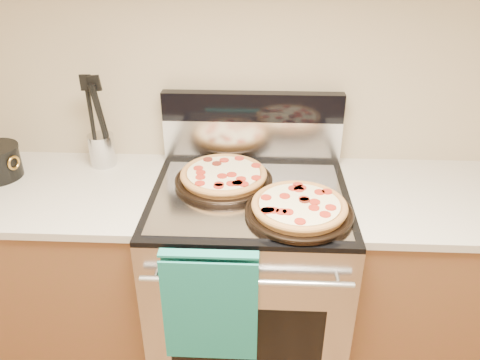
{
  "coord_description": "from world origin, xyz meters",
  "views": [
    {
      "loc": [
        0.04,
        0.09,
        1.82
      ],
      "look_at": [
        -0.03,
        1.55,
        1.03
      ],
      "focal_mm": 35.0,
      "sensor_mm": 36.0,
      "label": 1
    }
  ],
  "objects_px": {
    "range_body": "(249,287)",
    "pepperoni_pizza_front": "(299,208)",
    "pepperoni_pizza_back": "(224,177)",
    "utensil_crock": "(102,150)"
  },
  "relations": [
    {
      "from": "pepperoni_pizza_back",
      "to": "utensil_crock",
      "type": "height_order",
      "value": "utensil_crock"
    },
    {
      "from": "range_body",
      "to": "pepperoni_pizza_front",
      "type": "relative_size",
      "value": 2.4
    },
    {
      "from": "range_body",
      "to": "pepperoni_pizza_back",
      "type": "distance_m",
      "value": 0.52
    },
    {
      "from": "range_body",
      "to": "pepperoni_pizza_front",
      "type": "height_order",
      "value": "pepperoni_pizza_front"
    },
    {
      "from": "range_body",
      "to": "utensil_crock",
      "type": "distance_m",
      "value": 0.87
    },
    {
      "from": "range_body",
      "to": "pepperoni_pizza_front",
      "type": "distance_m",
      "value": 0.55
    },
    {
      "from": "range_body",
      "to": "pepperoni_pizza_back",
      "type": "xyz_separation_m",
      "value": [
        -0.11,
        0.07,
        0.5
      ]
    },
    {
      "from": "pepperoni_pizza_front",
      "to": "pepperoni_pizza_back",
      "type": "bearing_deg",
      "value": 141.93
    },
    {
      "from": "pepperoni_pizza_back",
      "to": "pepperoni_pizza_front",
      "type": "relative_size",
      "value": 1.02
    },
    {
      "from": "range_body",
      "to": "pepperoni_pizza_front",
      "type": "xyz_separation_m",
      "value": [
        0.18,
        -0.15,
        0.5
      ]
    }
  ]
}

